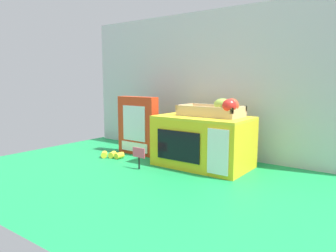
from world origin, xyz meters
The scene contains 7 objects.
ground_plane centered at (0.00, 0.00, 0.00)m, with size 1.70×1.70×0.00m, color #198C47.
display_back_panel centered at (0.00, 0.27, 0.39)m, with size 1.61×0.03×0.77m, color #B7BABF.
toy_microwave centered at (0.12, 0.03, 0.12)m, with size 0.44×0.27×0.24m.
food_groups_crate centered at (0.18, 0.06, 0.27)m, with size 0.30×0.16×0.09m.
cookie_set_box centered at (-0.29, 0.04, 0.16)m, with size 0.25×0.06×0.32m.
price_sign centered at (-0.09, -0.19, 0.07)m, with size 0.07×0.01×0.10m.
loose_toy_banana centered at (-0.34, -0.11, 0.02)m, with size 0.12×0.08×0.03m.
Camera 1 is at (0.86, -1.25, 0.41)m, focal length 33.85 mm.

